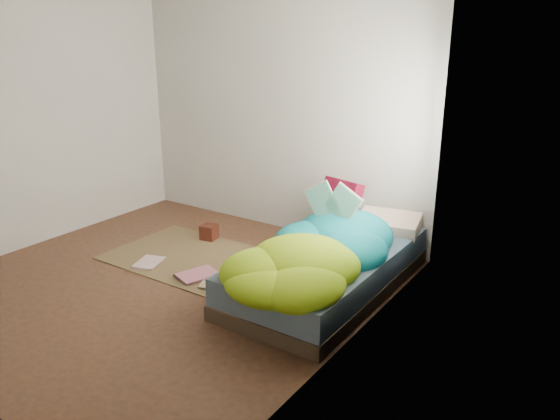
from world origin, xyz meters
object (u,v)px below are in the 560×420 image
Objects in this scene: wooden_box at (209,232)px; pillow_magenta at (340,201)px; bed at (328,270)px; open_book at (332,190)px; floor_book_b at (191,270)px; floor_book_a at (138,261)px.

pillow_magenta is at bearing 18.42° from wooden_box.
bed is 13.12× the size of wooden_box.
bed is at bearing -69.96° from open_book.
open_book reaches higher than floor_book_b.
pillow_magenta is 1.98m from floor_book_a.
floor_book_a is at bearing -147.81° from floor_book_b.
floor_book_b is at bearing -159.74° from bed.
floor_book_a is at bearing -123.62° from pillow_magenta.
pillow_magenta is 2.63× the size of wooden_box.
bed is 6.80× the size of floor_book_a.
bed is 1.59m from wooden_box.
bed is at bearing -53.68° from pillow_magenta.
floor_book_a is at bearing -162.11° from bed.
open_book is at bearing 113.07° from bed.
wooden_box is (-1.49, 0.11, -0.72)m from open_book.
pillow_magenta reaches higher than floor_book_b.
pillow_magenta reaches higher than wooden_box.
open_book is at bearing -54.26° from pillow_magenta.
bed reaches higher than wooden_box.
pillow_magenta is 0.94× the size of open_book.
bed is 1.81m from floor_book_a.
wooden_box is at bearing -146.63° from pillow_magenta.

